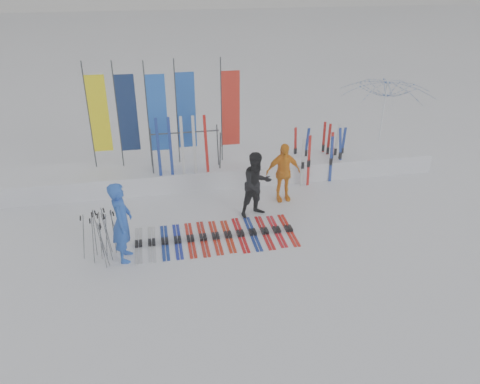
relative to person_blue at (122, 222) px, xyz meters
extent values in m
plane|color=white|center=(2.72, -0.65, -0.98)|extent=(120.00, 120.00, 0.00)
cube|color=white|center=(2.72, 3.95, -0.68)|extent=(14.00, 1.60, 0.60)
imported|color=blue|center=(0.00, 0.00, 0.00)|extent=(0.53, 0.75, 1.96)
imported|color=black|center=(3.48, 1.47, -0.07)|extent=(1.06, 0.94, 1.82)
imported|color=orange|center=(4.42, 2.22, -0.11)|extent=(1.04, 0.47, 1.74)
imported|color=white|center=(8.62, 4.67, 0.44)|extent=(3.78, 3.83, 2.84)
cube|color=#B4B7BC|center=(0.29, 0.50, -0.94)|extent=(0.17, 1.65, 0.07)
cube|color=#B7B9BF|center=(0.61, 0.50, -0.94)|extent=(0.17, 1.65, 0.07)
cube|color=navy|center=(0.93, 0.50, -0.94)|extent=(0.17, 1.62, 0.07)
cube|color=#152296|center=(1.24, 0.50, -0.94)|extent=(0.17, 1.64, 0.07)
cube|color=red|center=(1.56, 0.50, -0.94)|extent=(0.17, 1.65, 0.07)
cube|color=#AF1B0E|center=(1.88, 0.50, -0.94)|extent=(0.17, 1.68, 0.07)
cube|color=red|center=(2.20, 0.50, -0.94)|extent=(0.17, 1.62, 0.07)
cube|color=red|center=(2.52, 0.50, -0.94)|extent=(0.17, 1.56, 0.07)
cube|color=red|center=(2.84, 0.50, -0.94)|extent=(0.17, 1.70, 0.07)
cube|color=navy|center=(3.16, 0.50, -0.94)|extent=(0.17, 1.68, 0.07)
cube|color=red|center=(3.48, 0.50, -0.94)|extent=(0.17, 1.67, 0.07)
cube|color=red|center=(3.80, 0.50, -0.94)|extent=(0.17, 1.59, 0.07)
cube|color=red|center=(4.12, 0.50, -0.94)|extent=(0.17, 1.62, 0.07)
cylinder|color=#595B60|center=(-0.45, -0.32, -0.40)|extent=(0.05, 0.04, 1.17)
cylinder|color=#595B60|center=(-0.39, 0.29, -0.35)|extent=(0.12, 0.06, 1.25)
cylinder|color=#595B60|center=(-0.59, 0.27, -0.37)|extent=(0.13, 0.05, 1.22)
cylinder|color=#595B60|center=(-0.91, 0.20, -0.40)|extent=(0.15, 0.07, 1.15)
cylinder|color=#595B60|center=(-0.23, 0.21, -0.36)|extent=(0.03, 0.14, 1.22)
cylinder|color=#595B60|center=(-0.52, 0.10, -0.36)|extent=(0.09, 0.10, 1.23)
cylinder|color=#595B60|center=(-0.67, 0.28, -0.39)|extent=(0.05, 0.09, 1.17)
cylinder|color=#595B60|center=(-0.37, 0.00, -0.35)|extent=(0.14, 0.09, 1.25)
cylinder|color=#595B60|center=(-0.44, -0.22, -0.40)|extent=(0.15, 0.04, 1.15)
cylinder|color=#595B60|center=(-0.40, 0.14, -0.40)|extent=(0.13, 0.03, 1.15)
cylinder|color=#595B60|center=(-0.68, -0.05, -0.38)|extent=(0.11, 0.04, 1.20)
cylinder|color=#595B60|center=(-0.19, 0.21, -0.39)|extent=(0.15, 0.08, 1.18)
cylinder|color=#383A3F|center=(-0.94, 4.29, 1.22)|extent=(0.04, 0.04, 3.20)
cube|color=#FFEF0D|center=(-0.65, 4.29, 1.27)|extent=(0.55, 0.03, 2.30)
cylinder|color=#383A3F|center=(-0.11, 4.20, 1.22)|extent=(0.04, 0.04, 3.20)
cube|color=#0B1F50|center=(0.18, 4.20, 1.27)|extent=(0.55, 0.03, 2.30)
cylinder|color=#383A3F|center=(0.75, 4.04, 1.22)|extent=(0.04, 0.04, 3.20)
cube|color=blue|center=(1.04, 4.04, 1.27)|extent=(0.55, 0.03, 2.30)
cylinder|color=#383A3F|center=(1.61, 4.16, 1.22)|extent=(0.04, 0.04, 3.20)
cube|color=blue|center=(1.90, 4.16, 1.27)|extent=(0.55, 0.03, 2.30)
cylinder|color=#383A3F|center=(2.95, 4.09, 1.22)|extent=(0.04, 0.04, 3.20)
cube|color=red|center=(3.24, 4.09, 1.27)|extent=(0.55, 0.03, 2.30)
cylinder|color=#383A3F|center=(0.77, 3.30, 0.25)|extent=(0.04, 0.30, 1.23)
cylinder|color=#383A3F|center=(0.77, 3.80, 0.25)|extent=(0.04, 0.30, 1.23)
cylinder|color=#383A3F|center=(2.77, 3.30, 0.25)|extent=(0.04, 0.30, 1.23)
cylinder|color=#383A3F|center=(2.77, 3.80, 0.25)|extent=(0.04, 0.30, 1.23)
cylinder|color=#383A3F|center=(1.77, 3.55, 0.80)|extent=(2.00, 0.04, 0.04)
cube|color=red|center=(5.44, 2.97, -0.15)|extent=(0.09, 0.04, 1.65)
cube|color=silver|center=(5.26, 2.97, -0.20)|extent=(0.09, 0.03, 1.56)
cube|color=navy|center=(6.63, 3.39, -0.15)|extent=(0.09, 0.04, 1.65)
cube|color=navy|center=(6.91, 3.91, -0.23)|extent=(0.09, 0.03, 1.49)
cube|color=navy|center=(5.66, 3.90, -0.20)|extent=(0.09, 0.04, 1.55)
cube|color=silver|center=(6.58, 3.70, -0.14)|extent=(0.09, 0.03, 1.68)
cube|color=red|center=(6.41, 3.91, -0.16)|extent=(0.09, 0.04, 1.64)
cube|color=red|center=(6.35, 3.40, -0.21)|extent=(0.09, 0.02, 1.55)
cube|color=navy|center=(6.24, 3.15, -0.24)|extent=(0.09, 0.03, 1.48)
cube|color=red|center=(6.33, 4.13, -0.15)|extent=(0.09, 0.04, 1.65)
cube|color=red|center=(5.38, 4.15, -0.22)|extent=(0.09, 0.04, 1.51)
camera|label=1|loc=(0.90, -9.52, 5.37)|focal=35.00mm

